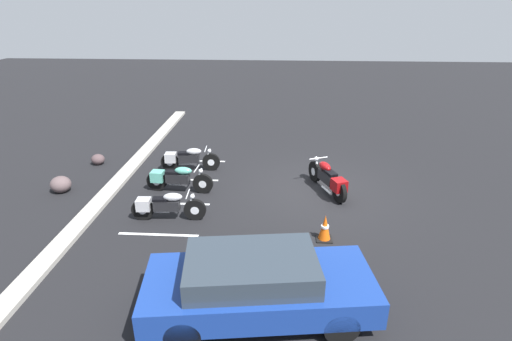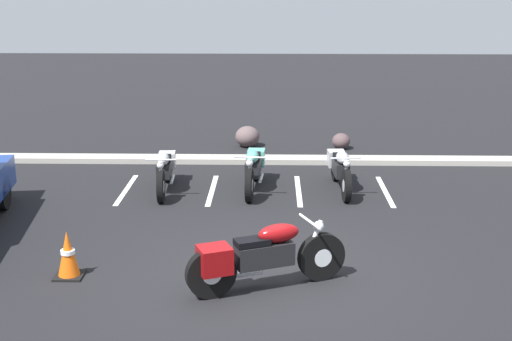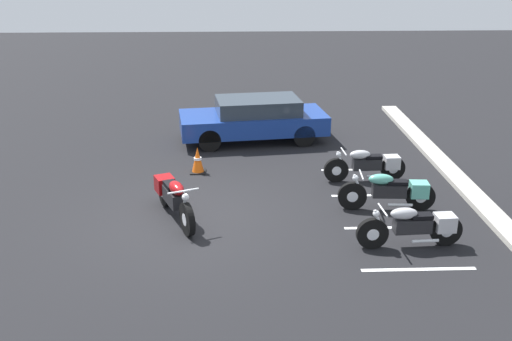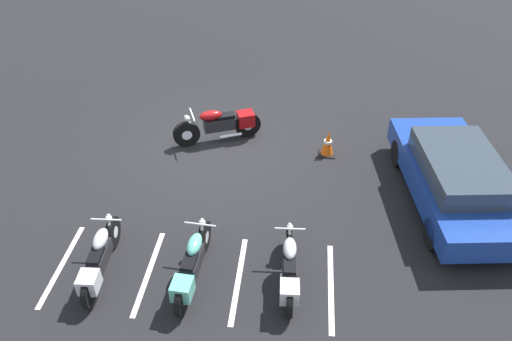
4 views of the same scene
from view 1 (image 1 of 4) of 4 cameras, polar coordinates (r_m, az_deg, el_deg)
ground at (r=12.90m, az=8.68°, el=-2.80°), size 60.00×60.00×0.00m
motorcycle_maroon_featured at (r=12.61m, az=10.31°, el=-1.12°), size 2.18×1.08×0.91m
parked_bike_0 at (r=11.20m, az=-12.92°, el=-4.92°), size 0.57×2.05×0.81m
parked_bike_1 at (r=12.74m, az=-11.36°, el=-1.12°), size 0.60×2.14×0.84m
parked_bike_2 at (r=14.30m, az=-9.80°, el=1.69°), size 0.59×2.09×0.82m
car_blue at (r=7.78m, az=0.18°, el=-15.89°), size 2.34×4.50×1.29m
concrete_curb at (r=13.86m, az=-19.33°, el=-1.74°), size 18.00×0.50×0.12m
landscape_rock_0 at (r=15.80m, az=-21.65°, el=1.49°), size 0.46×0.49×0.39m
landscape_rock_1 at (r=13.97m, az=-26.12°, el=-1.78°), size 0.64×0.67×0.52m
traffic_cone at (r=10.25m, az=9.80°, el=-8.13°), size 0.40×0.40×0.68m
stall_line_0 at (r=10.75m, az=-13.77°, el=-8.88°), size 0.10×2.10×0.00m
stall_line_1 at (r=12.19m, az=-11.52°, el=-4.63°), size 0.10×2.10×0.00m
stall_line_2 at (r=13.69m, az=-9.78°, el=-1.29°), size 0.10×2.10×0.00m
stall_line_3 at (r=15.23m, az=-8.38°, el=1.38°), size 0.10×2.10×0.00m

